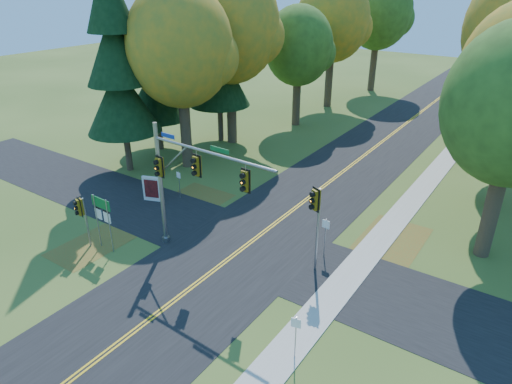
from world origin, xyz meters
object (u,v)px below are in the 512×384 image
Objects in this scene: east_signal_pole at (316,209)px; info_kiosk at (152,189)px; route_sign_cluster at (102,213)px; traffic_mast at (184,177)px.

east_signal_pole reaches higher than info_kiosk.
east_signal_pole is 1.46× the size of route_sign_cluster.
east_signal_pole is 13.46m from info_kiosk.
info_kiosk is at bearing 114.25° from route_sign_cluster.
traffic_mast is at bearing 31.40° from route_sign_cluster.
traffic_mast reaches higher than info_kiosk.
traffic_mast is 7.04m from east_signal_pole.
traffic_mast is 8.39m from info_kiosk.
route_sign_cluster is at bearing -88.22° from info_kiosk.
east_signal_pole reaches higher than route_sign_cluster.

